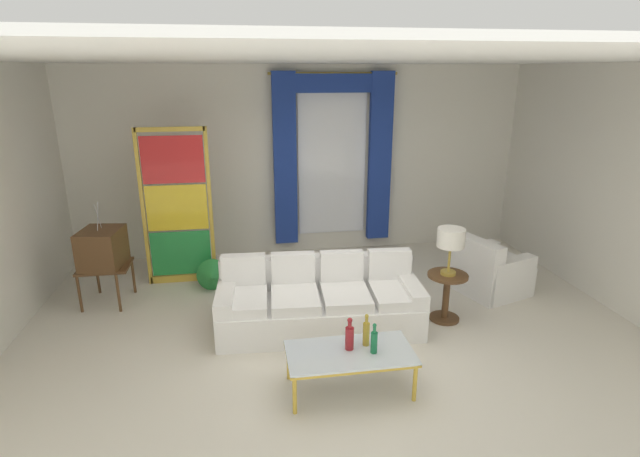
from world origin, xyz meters
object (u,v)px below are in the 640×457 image
object	(u,v)px
armchair_white	(488,272)
bottle_blue_decanter	(374,341)
peacock_figurine	(212,277)
round_side_table	(446,293)
coffee_table	(350,355)
bottle_amber_squat	(366,333)
bottle_crystal_tall	(350,337)
table_lamp_brass	(451,240)
vintage_tv	(102,250)
couch_white_long	(319,302)
stained_glass_divider	(177,211)

from	to	relation	value
armchair_white	bottle_blue_decanter	bearing A→B (deg)	-138.71
peacock_figurine	round_side_table	bearing A→B (deg)	-24.15
coffee_table	armchair_white	world-z (taller)	armchair_white
coffee_table	bottle_amber_squat	world-z (taller)	bottle_amber_squat
coffee_table	bottle_crystal_tall	world-z (taller)	bottle_crystal_tall
bottle_crystal_tall	table_lamp_brass	bearing A→B (deg)	37.70
vintage_tv	bottle_blue_decanter	bearing A→B (deg)	-39.16
round_side_table	table_lamp_brass	bearing A→B (deg)	0.00
couch_white_long	bottle_amber_squat	bearing A→B (deg)	-77.54
bottle_crystal_tall	bottle_amber_squat	distance (m)	0.18
armchair_white	peacock_figurine	bearing A→B (deg)	170.48
bottle_blue_decanter	vintage_tv	bearing A→B (deg)	140.84
bottle_crystal_tall	stained_glass_divider	bearing A→B (deg)	122.89
bottle_amber_squat	stained_glass_divider	world-z (taller)	stained_glass_divider
round_side_table	couch_white_long	bearing A→B (deg)	175.90
coffee_table	peacock_figurine	bearing A→B (deg)	119.52
vintage_tv	table_lamp_brass	xyz separation A→B (m)	(4.16, -1.16, 0.30)
vintage_tv	table_lamp_brass	world-z (taller)	vintage_tv
couch_white_long	vintage_tv	world-z (taller)	vintage_tv
couch_white_long	bottle_amber_squat	distance (m)	1.24
vintage_tv	table_lamp_brass	distance (m)	4.33
couch_white_long	bottle_blue_decanter	distance (m)	1.38
armchair_white	stained_glass_divider	xyz separation A→B (m)	(-4.15, 1.04, 0.77)
round_side_table	vintage_tv	bearing A→B (deg)	164.36
table_lamp_brass	peacock_figurine	bearing A→B (deg)	155.85
coffee_table	stained_glass_divider	world-z (taller)	stained_glass_divider
armchair_white	round_side_table	xyz separation A→B (m)	(-0.88, -0.65, 0.07)
bottle_crystal_tall	bottle_amber_squat	size ratio (longest dim) A/B	1.00
couch_white_long	stained_glass_divider	distance (m)	2.46
bottle_blue_decanter	stained_glass_divider	distance (m)	3.58
couch_white_long	vintage_tv	xyz separation A→B (m)	(-2.62, 1.05, 0.42)
bottle_amber_squat	stained_glass_divider	xyz separation A→B (m)	(-1.99, 2.76, 0.52)
vintage_tv	peacock_figurine	distance (m)	1.43
coffee_table	table_lamp_brass	bearing A→B (deg)	38.76
armchair_white	couch_white_long	bearing A→B (deg)	-167.52
vintage_tv	table_lamp_brass	bearing A→B (deg)	-15.64
couch_white_long	stained_glass_divider	world-z (taller)	stained_glass_divider
coffee_table	stained_glass_divider	xyz separation A→B (m)	(-1.81, 2.85, 0.69)
vintage_tv	armchair_white	world-z (taller)	vintage_tv
armchair_white	stained_glass_divider	world-z (taller)	stained_glass_divider
bottle_amber_squat	peacock_figurine	distance (m)	2.83
bottle_blue_decanter	round_side_table	world-z (taller)	bottle_blue_decanter
couch_white_long	peacock_figurine	world-z (taller)	couch_white_long
bottle_blue_decanter	bottle_crystal_tall	xyz separation A→B (m)	(-0.21, 0.10, 0.01)
bottle_blue_decanter	vintage_tv	size ratio (longest dim) A/B	0.22
coffee_table	stained_glass_divider	bearing A→B (deg)	122.42
bottle_amber_squat	vintage_tv	xyz separation A→B (m)	(-2.88, 2.24, 0.19)
bottle_amber_squat	stained_glass_divider	size ratio (longest dim) A/B	0.15
couch_white_long	peacock_figurine	distance (m)	1.74
stained_glass_divider	bottle_blue_decanter	bearing A→B (deg)	-55.12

